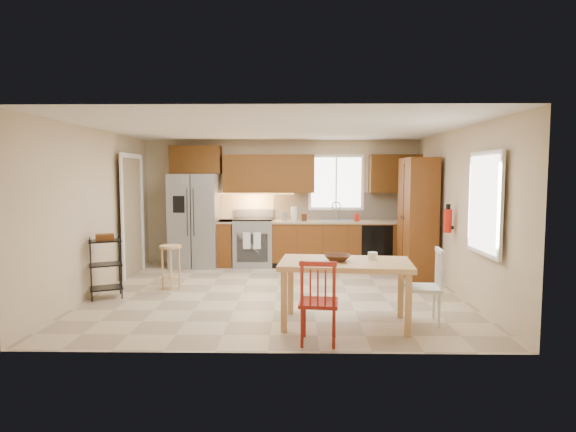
# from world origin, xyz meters

# --- Properties ---
(floor) EXTENTS (5.50, 5.50, 0.00)m
(floor) POSITION_xyz_m (0.00, 0.00, 0.00)
(floor) COLOR tan
(floor) RESTS_ON ground
(ceiling) EXTENTS (5.50, 5.00, 0.02)m
(ceiling) POSITION_xyz_m (0.00, 0.00, 2.50)
(ceiling) COLOR silver
(ceiling) RESTS_ON ground
(wall_back) EXTENTS (5.50, 0.02, 2.50)m
(wall_back) POSITION_xyz_m (0.00, 2.50, 1.25)
(wall_back) COLOR #CCB793
(wall_back) RESTS_ON ground
(wall_front) EXTENTS (5.50, 0.02, 2.50)m
(wall_front) POSITION_xyz_m (0.00, -2.50, 1.25)
(wall_front) COLOR #CCB793
(wall_front) RESTS_ON ground
(wall_left) EXTENTS (0.02, 5.00, 2.50)m
(wall_left) POSITION_xyz_m (-2.75, 0.00, 1.25)
(wall_left) COLOR #CCB793
(wall_left) RESTS_ON ground
(wall_right) EXTENTS (0.02, 5.00, 2.50)m
(wall_right) POSITION_xyz_m (2.75, 0.00, 1.25)
(wall_right) COLOR #CCB793
(wall_right) RESTS_ON ground
(refrigerator) EXTENTS (0.92, 0.75, 1.82)m
(refrigerator) POSITION_xyz_m (-1.70, 2.12, 0.91)
(refrigerator) COLOR gray
(refrigerator) RESTS_ON floor
(range_stove) EXTENTS (0.76, 0.63, 0.92)m
(range_stove) POSITION_xyz_m (-0.55, 2.19, 0.46)
(range_stove) COLOR gray
(range_stove) RESTS_ON floor
(base_cabinet_narrow) EXTENTS (0.30, 0.60, 0.90)m
(base_cabinet_narrow) POSITION_xyz_m (-1.10, 2.20, 0.45)
(base_cabinet_narrow) COLOR brown
(base_cabinet_narrow) RESTS_ON floor
(base_cabinet_run) EXTENTS (2.92, 0.60, 0.90)m
(base_cabinet_run) POSITION_xyz_m (1.29, 2.20, 0.45)
(base_cabinet_run) COLOR brown
(base_cabinet_run) RESTS_ON floor
(dishwasher) EXTENTS (0.60, 0.02, 0.78)m
(dishwasher) POSITION_xyz_m (1.85, 1.91, 0.45)
(dishwasher) COLOR black
(dishwasher) RESTS_ON floor
(backsplash) EXTENTS (2.92, 0.03, 0.55)m
(backsplash) POSITION_xyz_m (1.29, 2.48, 1.18)
(backsplash) COLOR beige
(backsplash) RESTS_ON wall_back
(upper_over_fridge) EXTENTS (1.00, 0.35, 0.55)m
(upper_over_fridge) POSITION_xyz_m (-1.70, 2.33, 2.10)
(upper_over_fridge) COLOR #572F0E
(upper_over_fridge) RESTS_ON wall_back
(upper_left_block) EXTENTS (1.80, 0.35, 0.75)m
(upper_left_block) POSITION_xyz_m (-0.25, 2.33, 1.83)
(upper_left_block) COLOR #572F0E
(upper_left_block) RESTS_ON wall_back
(upper_right_block) EXTENTS (1.00, 0.35, 0.75)m
(upper_right_block) POSITION_xyz_m (2.25, 2.33, 1.83)
(upper_right_block) COLOR #572F0E
(upper_right_block) RESTS_ON wall_back
(window_back) EXTENTS (1.12, 0.04, 1.12)m
(window_back) POSITION_xyz_m (1.10, 2.48, 1.65)
(window_back) COLOR white
(window_back) RESTS_ON wall_back
(sink) EXTENTS (0.62, 0.46, 0.16)m
(sink) POSITION_xyz_m (1.10, 2.20, 0.86)
(sink) COLOR gray
(sink) RESTS_ON base_cabinet_run
(undercab_glow) EXTENTS (1.60, 0.30, 0.01)m
(undercab_glow) POSITION_xyz_m (-0.55, 2.30, 1.43)
(undercab_glow) COLOR #FFBF66
(undercab_glow) RESTS_ON wall_back
(soap_bottle) EXTENTS (0.09, 0.09, 0.19)m
(soap_bottle) POSITION_xyz_m (1.48, 2.10, 1.00)
(soap_bottle) COLOR red
(soap_bottle) RESTS_ON base_cabinet_run
(paper_towel) EXTENTS (0.12, 0.12, 0.28)m
(paper_towel) POSITION_xyz_m (0.25, 2.15, 1.04)
(paper_towel) COLOR silver
(paper_towel) RESTS_ON base_cabinet_run
(canister_steel) EXTENTS (0.11, 0.11, 0.18)m
(canister_steel) POSITION_xyz_m (0.05, 2.15, 0.99)
(canister_steel) COLOR gray
(canister_steel) RESTS_ON base_cabinet_run
(canister_wood) EXTENTS (0.10, 0.10, 0.14)m
(canister_wood) POSITION_xyz_m (0.45, 2.12, 0.97)
(canister_wood) COLOR #492713
(canister_wood) RESTS_ON base_cabinet_run
(pantry) EXTENTS (0.50, 0.95, 2.10)m
(pantry) POSITION_xyz_m (2.43, 1.20, 1.05)
(pantry) COLOR brown
(pantry) RESTS_ON floor
(fire_extinguisher) EXTENTS (0.12, 0.12, 0.36)m
(fire_extinguisher) POSITION_xyz_m (2.63, 0.15, 1.10)
(fire_extinguisher) COLOR red
(fire_extinguisher) RESTS_ON wall_right
(window_right) EXTENTS (0.04, 1.02, 1.32)m
(window_right) POSITION_xyz_m (2.68, -1.15, 1.45)
(window_right) COLOR white
(window_right) RESTS_ON wall_right
(doorway) EXTENTS (0.04, 0.95, 2.10)m
(doorway) POSITION_xyz_m (-2.67, 1.30, 1.05)
(doorway) COLOR #8C7A59
(doorway) RESTS_ON wall_left
(dining_table) EXTENTS (1.64, 1.03, 0.76)m
(dining_table) POSITION_xyz_m (0.89, -1.54, 0.38)
(dining_table) COLOR tan
(dining_table) RESTS_ON floor
(chair_red) EXTENTS (0.47, 0.47, 0.92)m
(chair_red) POSITION_xyz_m (0.54, -2.19, 0.46)
(chair_red) COLOR #A52719
(chair_red) RESTS_ON floor
(chair_white) EXTENTS (0.47, 0.47, 0.92)m
(chair_white) POSITION_xyz_m (1.84, -1.49, 0.46)
(chair_white) COLOR silver
(chair_white) RESTS_ON floor
(table_bowl) EXTENTS (0.35, 0.35, 0.08)m
(table_bowl) POSITION_xyz_m (0.79, -1.54, 0.77)
(table_bowl) COLOR #492713
(table_bowl) RESTS_ON dining_table
(table_jar) EXTENTS (0.12, 0.12, 0.13)m
(table_jar) POSITION_xyz_m (1.23, -1.44, 0.80)
(table_jar) COLOR silver
(table_jar) RESTS_ON dining_table
(bar_stool) EXTENTS (0.38, 0.38, 0.70)m
(bar_stool) POSITION_xyz_m (-1.69, 0.22, 0.35)
(bar_stool) COLOR tan
(bar_stool) RESTS_ON floor
(utility_cart) EXTENTS (0.55, 0.50, 0.90)m
(utility_cart) POSITION_xyz_m (-2.50, -0.35, 0.45)
(utility_cart) COLOR black
(utility_cart) RESTS_ON floor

